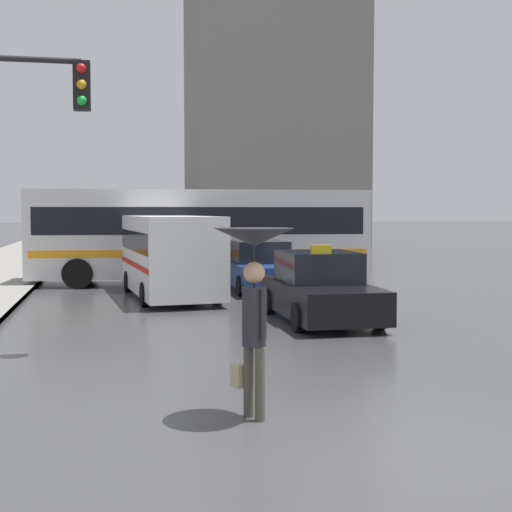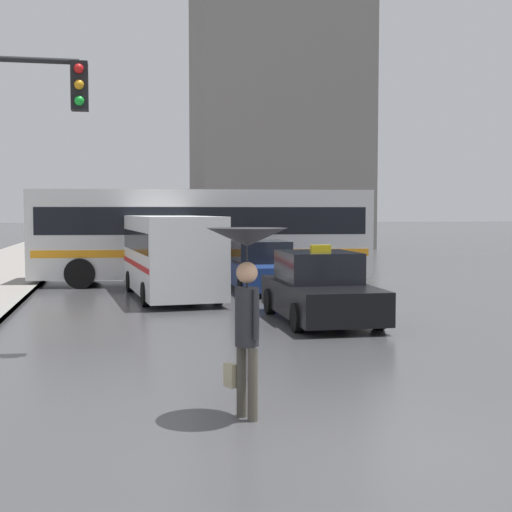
{
  "view_description": "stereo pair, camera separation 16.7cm",
  "coord_description": "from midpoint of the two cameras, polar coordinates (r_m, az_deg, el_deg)",
  "views": [
    {
      "loc": [
        -2.72,
        -6.67,
        2.43
      ],
      "look_at": [
        0.54,
        9.41,
        1.4
      ],
      "focal_mm": 50.0,
      "sensor_mm": 36.0,
      "label": 1
    },
    {
      "loc": [
        -2.55,
        -6.7,
        2.43
      ],
      "look_at": [
        0.54,
        9.41,
        1.4
      ],
      "focal_mm": 50.0,
      "sensor_mm": 36.0,
      "label": 2
    }
  ],
  "objects": [
    {
      "name": "ambulance_van",
      "position": [
        20.17,
        -6.59,
        0.3
      ],
      "size": [
        2.56,
        5.94,
        2.3
      ],
      "rotation": [
        0.0,
        0.0,
        3.24
      ],
      "color": "white",
      "rests_on": "ground_plane"
    },
    {
      "name": "sedan_red",
      "position": [
        21.89,
        0.68,
        -0.98
      ],
      "size": [
        1.91,
        4.4,
        1.52
      ],
      "rotation": [
        0.0,
        0.0,
        3.14
      ],
      "color": "navy",
      "rests_on": "ground_plane"
    },
    {
      "name": "pedestrian_with_umbrella",
      "position": [
        8.25,
        -0.17,
        -1.15
      ],
      "size": [
        0.94,
        0.94,
        2.24
      ],
      "rotation": [
        0.0,
        0.0,
        2.02
      ],
      "color": "#4C473D",
      "rests_on": "ground_plane"
    },
    {
      "name": "ground_plane",
      "position": [
        7.58,
        10.46,
        -15.16
      ],
      "size": [
        300.0,
        300.0,
        0.0
      ],
      "primitive_type": "plane",
      "color": "#424244"
    },
    {
      "name": "building_tower_near",
      "position": [
        49.46,
        1.8,
        13.64
      ],
      "size": [
        11.02,
        9.09,
        22.11
      ],
      "color": "gray",
      "rests_on": "ground_plane"
    },
    {
      "name": "taxi",
      "position": [
        15.88,
        5.42,
        -2.72
      ],
      "size": [
        1.91,
        4.3,
        1.69
      ],
      "rotation": [
        0.0,
        0.0,
        3.14
      ],
      "color": "black",
      "rests_on": "ground_plane"
    },
    {
      "name": "city_bus",
      "position": [
        23.95,
        -4.12,
        1.94
      ],
      "size": [
        11.26,
        3.4,
        3.13
      ],
      "rotation": [
        0.0,
        0.0,
        1.49
      ],
      "color": "silver",
      "rests_on": "ground_plane"
    }
  ]
}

